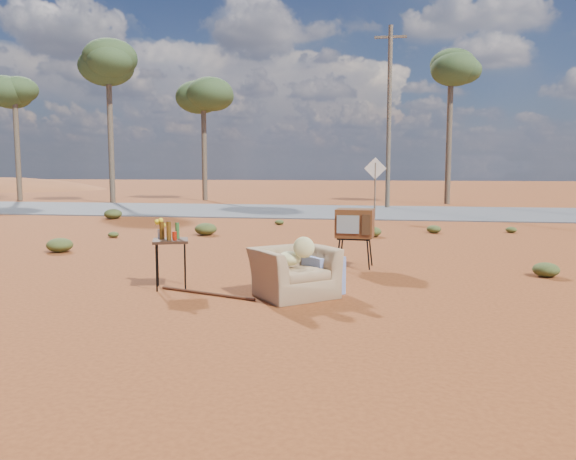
# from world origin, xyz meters

# --- Properties ---
(ground) EXTENTS (140.00, 140.00, 0.00)m
(ground) POSITION_xyz_m (0.00, 0.00, 0.00)
(ground) COLOR brown
(ground) RESTS_ON ground
(highway) EXTENTS (140.00, 7.00, 0.04)m
(highway) POSITION_xyz_m (0.00, 15.00, 0.02)
(highway) COLOR #565659
(highway) RESTS_ON ground
(armchair) EXTENTS (1.37, 1.43, 0.95)m
(armchair) POSITION_xyz_m (0.57, -0.27, 0.44)
(armchair) COLOR #987753
(armchair) RESTS_ON ground
(tv_unit) EXTENTS (0.71, 0.59, 1.08)m
(tv_unit) POSITION_xyz_m (1.25, 2.18, 0.80)
(tv_unit) COLOR black
(tv_unit) RESTS_ON ground
(side_table) EXTENTS (0.67, 0.67, 1.05)m
(side_table) POSITION_xyz_m (-1.48, -0.08, 0.78)
(side_table) COLOR #372014
(side_table) RESTS_ON ground
(rusty_bar) EXTENTS (1.57, 0.59, 0.04)m
(rusty_bar) POSITION_xyz_m (-0.76, -0.45, 0.02)
(rusty_bar) COLOR #532C16
(rusty_bar) RESTS_ON ground
(road_sign) EXTENTS (0.78, 0.06, 2.19)m
(road_sign) POSITION_xyz_m (1.50, 12.00, 1.50)
(road_sign) COLOR brown
(road_sign) RESTS_ON ground
(eucalyptus_far_left) EXTENTS (3.20, 3.20, 7.10)m
(eucalyptus_far_left) POSITION_xyz_m (-18.00, 20.00, 5.94)
(eucalyptus_far_left) COLOR brown
(eucalyptus_far_left) RESTS_ON ground
(eucalyptus_left) EXTENTS (3.20, 3.20, 8.10)m
(eucalyptus_left) POSITION_xyz_m (-12.00, 19.00, 6.92)
(eucalyptus_left) COLOR brown
(eucalyptus_left) RESTS_ON ground
(eucalyptus_near_left) EXTENTS (3.20, 3.20, 6.60)m
(eucalyptus_near_left) POSITION_xyz_m (-8.00, 22.00, 5.45)
(eucalyptus_near_left) COLOR brown
(eucalyptus_near_left) RESTS_ON ground
(eucalyptus_center) EXTENTS (3.20, 3.20, 7.60)m
(eucalyptus_center) POSITION_xyz_m (5.00, 21.00, 6.43)
(eucalyptus_center) COLOR brown
(eucalyptus_center) RESTS_ON ground
(utility_pole_center) EXTENTS (1.40, 0.20, 8.00)m
(utility_pole_center) POSITION_xyz_m (2.00, 17.50, 4.15)
(utility_pole_center) COLOR brown
(utility_pole_center) RESTS_ON ground
(scrub_patch) EXTENTS (17.49, 8.07, 0.33)m
(scrub_patch) POSITION_xyz_m (-0.82, 4.41, 0.14)
(scrub_patch) COLOR #4D5525
(scrub_patch) RESTS_ON ground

